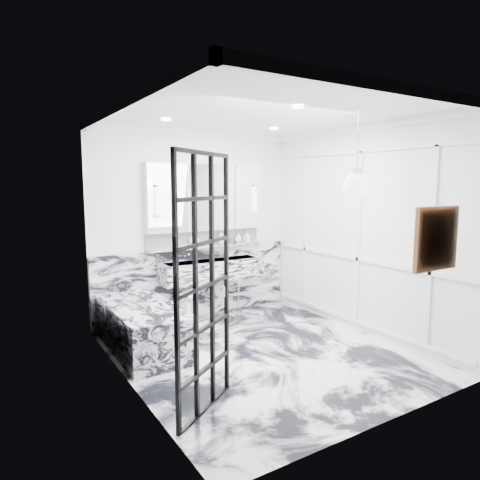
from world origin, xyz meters
TOP-DOWN VIEW (x-y plane):
  - floor at (0.00, 0.00)m, footprint 3.60×3.60m
  - ceiling at (0.00, 0.00)m, footprint 3.60×3.60m
  - wall_back at (0.00, 1.80)m, footprint 3.60×0.00m
  - wall_front at (0.00, -1.80)m, footprint 3.60×0.00m
  - wall_left at (-1.60, 0.00)m, footprint 0.00×3.60m
  - wall_right at (1.60, 0.00)m, footprint 0.00×3.60m
  - marble_clad_back at (0.00, 1.78)m, footprint 3.18×0.05m
  - marble_clad_left at (-1.59, 0.00)m, footprint 0.02×3.56m
  - panel_molding at (1.58, 0.00)m, footprint 0.03×3.40m
  - soap_bottle_a at (0.40, 1.71)m, footprint 0.09×0.09m
  - soap_bottle_b at (0.87, 1.71)m, footprint 0.10×0.10m
  - soap_bottle_c at (0.71, 1.71)m, footprint 0.14×0.14m
  - face_pot at (-0.07, 1.71)m, footprint 0.16×0.16m
  - amber_bottle at (0.59, 1.71)m, footprint 0.04×0.04m
  - flower_vase at (-0.83, 0.31)m, footprint 0.08×0.08m
  - crittall_door at (-1.17, -0.80)m, footprint 0.75×0.52m
  - artwork at (0.66, -1.76)m, footprint 0.48×0.05m
  - pendant_light at (0.19, -1.24)m, footprint 0.25×0.25m
  - trough_sink at (0.15, 1.55)m, footprint 1.60×0.45m
  - ledge at (0.15, 1.72)m, footprint 1.90×0.14m
  - subway_tile at (0.15, 1.78)m, footprint 1.90×0.03m
  - mirror_cabinet at (0.15, 1.73)m, footprint 1.90×0.16m
  - sconce_left at (-0.67, 1.63)m, footprint 0.07×0.07m
  - sconce_right at (0.97, 1.63)m, footprint 0.07×0.07m
  - bathtub at (-1.18, 0.90)m, footprint 0.75×1.65m

SIDE VIEW (x-z plane):
  - floor at x=0.00m, z-range 0.00..0.00m
  - bathtub at x=-1.18m, z-range 0.00..0.55m
  - marble_clad_back at x=0.00m, z-range 0.00..1.05m
  - flower_vase at x=-0.83m, z-range 0.55..0.67m
  - trough_sink at x=0.15m, z-range 0.58..0.88m
  - ledge at x=0.15m, z-range 1.05..1.09m
  - crittall_door at x=-1.17m, z-range 0.00..2.27m
  - amber_bottle at x=0.59m, z-range 1.09..1.19m
  - soap_bottle_c at x=0.71m, z-range 1.09..1.24m
  - face_pot at x=-0.07m, z-range 1.08..1.25m
  - soap_bottle_b at x=0.87m, z-range 1.09..1.27m
  - soap_bottle_a at x=0.40m, z-range 1.09..1.30m
  - subway_tile at x=0.15m, z-range 1.09..1.32m
  - panel_molding at x=1.58m, z-range 0.15..2.45m
  - marble_clad_left at x=-1.59m, z-range 0.00..2.68m
  - wall_back at x=0.00m, z-range -0.40..3.20m
  - wall_front at x=0.00m, z-range -0.40..3.20m
  - wall_left at x=-1.60m, z-range -0.40..3.20m
  - wall_right at x=1.60m, z-range -0.40..3.20m
  - artwork at x=0.66m, z-range 1.30..1.77m
  - sconce_left at x=-0.67m, z-range 1.58..1.98m
  - sconce_right at x=0.97m, z-range 1.58..1.98m
  - mirror_cabinet at x=0.15m, z-range 1.32..2.32m
  - pendant_light at x=0.19m, z-range 1.87..2.12m
  - ceiling at x=0.00m, z-range 2.80..2.80m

